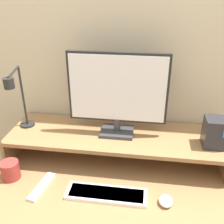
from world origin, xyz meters
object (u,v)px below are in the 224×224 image
(monitor, at_px, (117,92))
(desk_lamp, at_px, (18,98))
(keyboard, at_px, (107,194))
(mouse, at_px, (166,201))
(remote_control, at_px, (42,187))
(mug, at_px, (10,170))
(router_dock, at_px, (214,132))

(monitor, bearing_deg, desk_lamp, -171.32)
(keyboard, distance_m, mouse, 0.27)
(keyboard, xyz_separation_m, remote_control, (-0.32, 0.01, -0.00))
(monitor, xyz_separation_m, mug, (-0.51, -0.26, -0.35))
(desk_lamp, xyz_separation_m, remote_control, (0.18, -0.24, -0.36))
(mouse, height_order, remote_control, mouse)
(monitor, xyz_separation_m, keyboard, (-0.01, -0.32, -0.38))
(monitor, bearing_deg, keyboard, -91.03)
(desk_lamp, bearing_deg, monitor, 8.68)
(monitor, xyz_separation_m, desk_lamp, (-0.51, -0.08, -0.03))
(remote_control, bearing_deg, mug, 164.71)
(mug, bearing_deg, keyboard, -6.42)
(mouse, height_order, mug, mug)
(monitor, xyz_separation_m, router_dock, (0.49, -0.05, -0.16))
(router_dock, xyz_separation_m, mouse, (-0.23, -0.28, -0.21))
(monitor, distance_m, mug, 0.67)
(keyboard, bearing_deg, mouse, -2.51)
(router_dock, bearing_deg, mouse, -129.38)
(desk_lamp, xyz_separation_m, router_dock, (1.00, 0.02, -0.14))
(monitor, distance_m, router_dock, 0.52)
(router_dock, distance_m, mug, 1.04)
(keyboard, relative_size, mug, 3.98)
(monitor, relative_size, keyboard, 1.36)
(desk_lamp, relative_size, mouse, 4.70)
(mug, bearing_deg, router_dock, 11.97)
(remote_control, bearing_deg, mouse, -1.84)
(mouse, relative_size, remote_control, 0.38)
(monitor, distance_m, remote_control, 0.59)
(desk_lamp, distance_m, router_dock, 1.01)
(mug, bearing_deg, desk_lamp, 89.20)
(keyboard, bearing_deg, router_dock, 28.29)
(router_dock, height_order, keyboard, router_dock)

